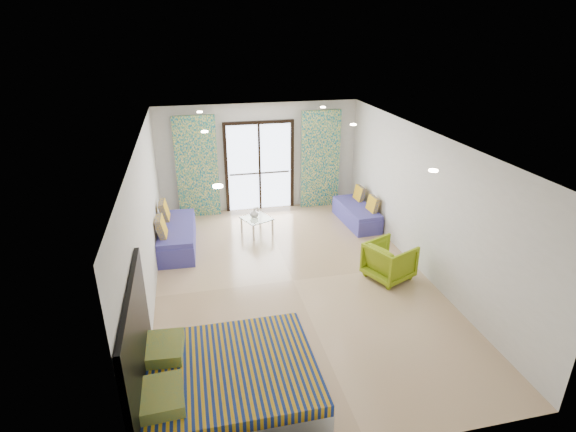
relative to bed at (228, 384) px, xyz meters
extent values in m
cube|color=black|center=(1.48, 6.41, 1.93)|extent=(1.76, 0.08, 0.08)
cube|color=black|center=(0.64, 6.41, 0.79)|extent=(0.08, 0.08, 2.20)
cube|color=black|center=(2.32, 6.41, 0.79)|extent=(0.08, 0.08, 2.20)
cube|color=black|center=(1.48, 6.41, 0.79)|extent=(0.05, 0.06, 2.20)
cube|color=#595451|center=(1.48, 6.43, 0.64)|extent=(1.52, 0.03, 0.04)
cube|color=silver|center=(-0.07, 6.27, 0.94)|extent=(1.00, 0.10, 2.50)
cube|color=silver|center=(3.03, 6.27, 0.94)|extent=(1.00, 0.10, 2.50)
cylinder|color=#FFE0B2|center=(0.08, 0.70, 2.36)|extent=(0.12, 0.12, 0.02)
cylinder|color=#FFE0B2|center=(2.88, 0.70, 2.36)|extent=(0.12, 0.12, 0.02)
cylinder|color=#FFE0B2|center=(0.08, 3.70, 2.36)|extent=(0.12, 0.12, 0.02)
cylinder|color=#FFE0B2|center=(2.88, 3.70, 2.36)|extent=(0.12, 0.12, 0.02)
cylinder|color=#FFE0B2|center=(0.08, 5.70, 2.36)|extent=(0.12, 0.12, 0.02)
cylinder|color=#FFE0B2|center=(2.88, 5.70, 2.36)|extent=(0.12, 0.12, 0.02)
cube|color=black|center=(-0.98, 0.00, 0.74)|extent=(0.06, 2.10, 1.50)
cube|color=silver|center=(-0.99, 1.25, 0.74)|extent=(0.02, 0.10, 0.10)
cube|color=silver|center=(0.03, 0.00, -0.10)|extent=(2.16, 1.73, 0.43)
cube|color=navy|center=(0.03, 0.00, 0.20)|extent=(2.14, 1.76, 0.16)
cube|color=#176957|center=(-0.75, -0.41, 0.36)|extent=(0.52, 0.62, 0.15)
cube|color=#176957|center=(-0.75, 0.41, 0.36)|extent=(0.53, 0.63, 0.15)
cube|color=#423E94|center=(-0.62, 4.56, -0.10)|extent=(0.80, 1.90, 0.42)
cube|color=#423E94|center=(-0.62, 4.56, 0.16)|extent=(0.78, 1.86, 0.10)
cube|color=navy|center=(-0.90, 4.13, 0.39)|extent=(0.23, 0.47, 0.43)
cube|color=navy|center=(-0.86, 5.01, 0.39)|extent=(0.23, 0.47, 0.43)
cube|color=#423E94|center=(3.58, 4.97, -0.13)|extent=(0.72, 1.63, 0.35)
cube|color=#423E94|center=(3.58, 4.97, 0.09)|extent=(0.70, 1.60, 0.09)
cube|color=navy|center=(3.82, 4.61, 0.29)|extent=(0.20, 0.41, 0.37)
cube|color=navy|center=(3.78, 5.35, 0.29)|extent=(0.20, 0.41, 0.37)
cylinder|color=silver|center=(1.01, 4.55, -0.12)|extent=(0.06, 0.06, 0.38)
cylinder|color=silver|center=(1.48, 4.76, -0.12)|extent=(0.06, 0.06, 0.38)
cylinder|color=silver|center=(0.81, 5.02, -0.12)|extent=(0.06, 0.06, 0.38)
cylinder|color=silver|center=(1.28, 5.22, -0.12)|extent=(0.06, 0.06, 0.38)
cube|color=#8CA59E|center=(1.14, 4.89, 0.07)|extent=(0.77, 0.77, 0.02)
sphere|color=white|center=(1.19, 4.91, 0.27)|extent=(0.07, 0.07, 0.07)
sphere|color=white|center=(1.13, 4.93, 0.29)|extent=(0.07, 0.07, 0.07)
sphere|color=white|center=(1.10, 4.87, 0.31)|extent=(0.07, 0.07, 0.07)
sphere|color=white|center=(1.16, 4.84, 0.33)|extent=(0.07, 0.07, 0.07)
imported|color=white|center=(1.10, 4.94, 0.17)|extent=(0.20, 0.21, 0.20)
imported|color=#849D14|center=(3.26, 2.42, 0.08)|extent=(0.96, 0.98, 0.78)
camera|label=1|loc=(-0.21, -4.37, 4.12)|focal=28.00mm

